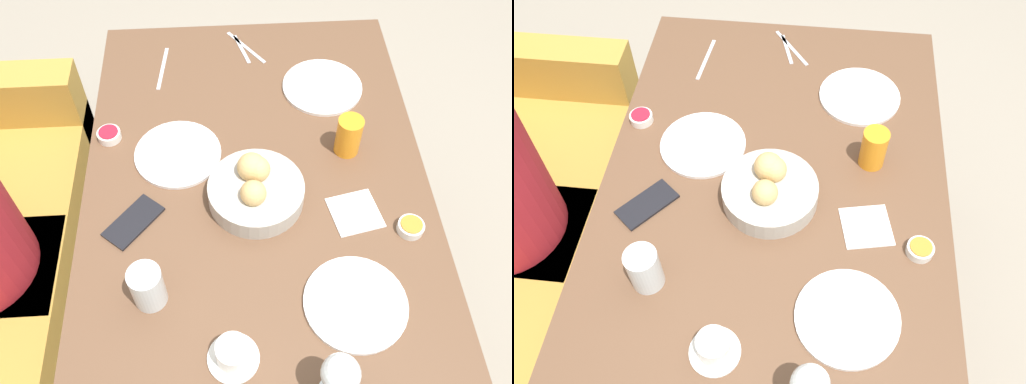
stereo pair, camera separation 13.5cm
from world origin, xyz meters
The scene contains 17 objects.
ground_plane centered at (0.00, 0.00, 0.00)m, with size 10.00×10.00×0.00m, color gray.
dining_table centered at (0.00, 0.00, 0.67)m, with size 1.26×0.89×0.77m.
bread_basket centered at (-0.07, 0.01, 0.81)m, with size 0.24×0.24×0.11m.
plate_near_left centered at (-0.38, -0.20, 0.78)m, with size 0.23×0.23×0.01m.
plate_near_right centered at (0.32, -0.22, 0.78)m, with size 0.24×0.24×0.01m.
plate_far_center centered at (0.08, 0.21, 0.78)m, with size 0.23×0.23×0.01m.
juice_glass centered at (0.07, -0.25, 0.83)m, with size 0.07×0.07×0.11m.
water_tumbler centered at (-0.33, 0.26, 0.83)m, with size 0.07×0.07×0.11m.
wine_glass centered at (-0.56, -0.12, 0.89)m, with size 0.08×0.08×0.16m.
coffee_cup centered at (-0.48, 0.08, 0.80)m, with size 0.11×0.11×0.06m.
jam_bowl_berry centered at (0.16, 0.39, 0.79)m, with size 0.06×0.06×0.03m.
jam_bowl_honey centered at (-0.19, -0.36, 0.79)m, with size 0.06×0.06×0.03m.
fork_silver centered at (0.51, 0.00, 0.78)m, with size 0.16×0.12×0.00m.
knife_silver centered at (0.43, 0.26, 0.78)m, with size 0.19×0.03×0.00m.
spoon_coffee centered at (0.51, 0.01, 0.78)m, with size 0.14×0.05×0.00m.
napkin centered at (-0.13, -0.24, 0.78)m, with size 0.14×0.14×0.00m.
cell_phone centered at (-0.13, 0.31, 0.78)m, with size 0.16×0.15×0.01m.
Camera 1 is at (-0.86, 0.06, 1.90)m, focal length 38.00 mm.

